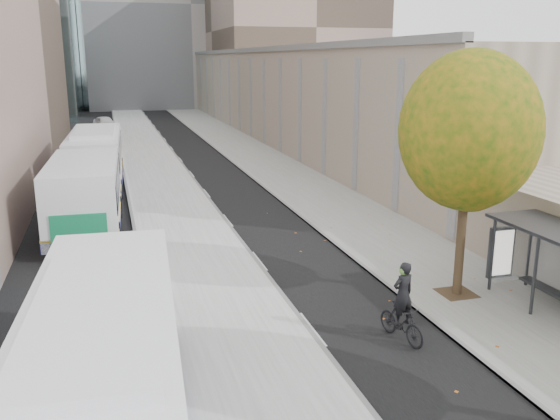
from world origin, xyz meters
name	(u,v)px	position (x,y,z in m)	size (l,w,h in m)	color
bus_platform	(158,178)	(-3.88, 35.00, 0.07)	(4.25, 150.00, 0.15)	#A5A5A5
sidewalk	(280,172)	(4.12, 35.00, 0.04)	(4.75, 150.00, 0.08)	gray
building_tan	(304,89)	(15.50, 64.00, 4.00)	(18.00, 92.00, 8.00)	gray
building_far_block	(183,9)	(6.00, 96.00, 15.00)	(30.00, 18.00, 30.00)	gray
tree_c	(469,131)	(3.60, 13.00, 5.25)	(4.20, 4.20, 7.28)	#312716
bus_far	(92,170)	(-7.66, 29.37, 1.74)	(3.52, 19.25, 3.19)	silver
cyclist	(402,312)	(0.42, 10.69, 0.82)	(0.87, 1.80, 2.22)	black
distant_car	(105,123)	(-6.95, 63.53, 0.73)	(1.73, 4.29, 1.46)	silver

